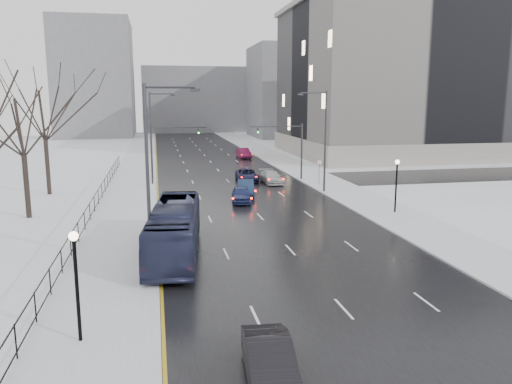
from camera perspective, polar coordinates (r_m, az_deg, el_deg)
road at (r=67.70m, az=-4.57°, el=2.73°), size 16.00×150.00×0.04m
cross_road at (r=55.93m, az=-3.10°, el=1.10°), size 130.00×10.00×0.04m
sidewalk_left at (r=67.27m, az=-13.50°, el=2.48°), size 5.00×150.00×0.16m
sidewalk_right at (r=69.70m, az=4.04°, el=3.01°), size 5.00×150.00×0.16m
park_strip at (r=68.30m, az=-21.49°, el=2.13°), size 14.00×150.00×0.12m
tree_park_d at (r=42.78m, az=-24.47°, el=-2.82°), size 8.75×8.75×12.50m
tree_park_e at (r=52.45m, az=-22.50°, el=-0.35°), size 9.45×9.45×13.50m
iron_fence at (r=37.87m, az=-18.83°, el=-2.66°), size 0.06×70.00×1.30m
streetlight_r_mid at (r=49.43m, az=7.68°, el=6.31°), size 2.95×0.25×10.00m
streetlight_l_near at (r=26.84m, az=-11.82°, el=2.68°), size 2.95×0.25×10.00m
streetlight_l_far at (r=58.71m, az=-11.70°, el=6.85°), size 2.95×0.25×10.00m
lamppost_l at (r=19.86m, az=-19.90°, el=-8.43°), size 0.36×0.36×4.28m
lamppost_r_mid at (r=41.68m, az=15.76°, el=1.53°), size 0.36×0.36×4.28m
mast_signal_right at (r=56.92m, az=4.21°, el=5.40°), size 6.10×0.33×6.50m
mast_signal_left at (r=54.84m, az=-10.76°, el=5.05°), size 6.10×0.33×6.50m
no_uturn_sign at (r=53.87m, az=7.25°, el=3.12°), size 0.60×0.06×2.70m
civic_building at (r=89.58m, az=17.59°, el=11.36°), size 41.00×31.00×24.80m
bldg_far_right at (r=126.81m, az=5.16°, el=11.33°), size 24.00×20.00×22.00m
bldg_far_left at (r=132.44m, az=-17.91°, el=12.13°), size 18.00×22.00×28.00m
bldg_far_center at (r=147.09m, az=-6.86°, el=10.40°), size 30.00×18.00×18.00m
sedan_left_near at (r=17.19m, az=1.56°, el=-18.82°), size 1.87×4.48×1.44m
bus at (r=29.86m, az=-9.27°, el=-4.32°), size 3.86×11.40×3.11m
sedan_center_near at (r=44.95m, az=-1.68°, el=-0.26°), size 2.25×4.42×1.44m
sedan_right_near at (r=48.30m, az=-1.17°, el=0.49°), size 2.08×4.49×1.43m
sedan_right_cross at (r=56.54m, az=-1.05°, el=1.95°), size 2.61×5.13×1.39m
sedan_right_far at (r=55.18m, az=1.75°, el=1.72°), size 2.17×4.83×1.37m
sedan_right_distant at (r=79.18m, az=-1.43°, el=4.47°), size 1.94×4.79×1.55m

